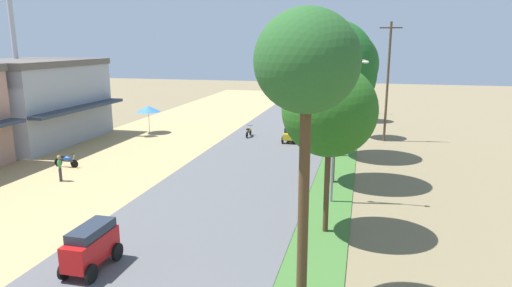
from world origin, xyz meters
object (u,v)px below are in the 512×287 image
Objects in this scene: median_tree_nearest at (307,65)px; streetlamp_mid at (352,78)px; median_tree_fourth at (344,65)px; motorbike_ahead_third at (249,131)px; median_tree_second at (329,111)px; car_van_red at (91,245)px; median_tree_fifth at (350,52)px; streetlamp_near at (334,120)px; pedestrian_on_shoulder at (60,167)px; car_hatchback_yellow at (290,134)px; median_tree_third at (335,72)px; parked_motorbike_fourth at (66,160)px; vendor_umbrella at (148,109)px; median_tree_sixth at (350,60)px; utility_pole_near at (388,81)px.

streetlamp_mid is at bearing 89.68° from median_tree_nearest.
median_tree_fourth reaches higher than motorbike_ahead_third.
median_tree_second is 10.77m from car_van_red.
median_tree_fifth reaches higher than streetlamp_near.
median_tree_fifth is at bearing -89.60° from streetlamp_mid.
pedestrian_on_shoulder is 19.76m from median_tree_nearest.
median_tree_nearest is 6.19m from median_tree_second.
motorbike_ahead_third is at bearing -166.33° from median_tree_fifth.
streetlamp_mid is (-0.00, 31.32, -0.18)m from streetlamp_near.
median_tree_fifth is at bearing 36.70° from car_hatchback_yellow.
streetlamp_mid is 3.59× the size of car_hatchback_yellow.
parked_motorbike_fourth is at bearing -176.90° from median_tree_third.
vendor_umbrella is 0.27× the size of median_tree_third.
vendor_umbrella is 0.34× the size of median_tree_second.
median_tree_sixth is at bearing 52.98° from motorbike_ahead_third.
median_tree_second is 4.12× the size of motorbike_ahead_third.
pedestrian_on_shoulder is at bearing -116.93° from motorbike_ahead_third.
streetlamp_near reaches higher than car_van_red.
median_tree_fifth reaches higher than motorbike_ahead_third.
vendor_umbrella is at bearing -175.41° from utility_pole_near.
car_hatchback_yellow is at bearing -19.15° from motorbike_ahead_third.
median_tree_fourth reaches higher than median_tree_sixth.
car_hatchback_yellow is (-4.46, 3.67, -6.00)m from median_tree_fourth.
median_tree_fifth is (0.37, 13.73, 0.87)m from median_tree_third.
utility_pole_near is at bearing 66.34° from car_van_red.
pedestrian_on_shoulder is at bearing -59.93° from parked_motorbike_fourth.
parked_motorbike_fourth is 0.24× the size of median_tree_second.
car_van_red is (9.82, -11.99, 0.47)m from parked_motorbike_fourth.
car_hatchback_yellow is (-4.50, -17.54, -3.49)m from streetlamp_mid.
streetlamp_near is at bearing 90.60° from median_tree_second.
median_tree_sixth is (17.68, 11.33, 4.17)m from vendor_umbrella.
median_tree_nearest is 1.02× the size of median_tree_fifth.
median_tree_fifth reaches higher than median_tree_sixth.
parked_motorbike_fourth is 0.25× the size of streetlamp_mid.
utility_pole_near is 4.14× the size of car_van_red.
utility_pole_near is (3.29, 16.40, 0.76)m from streetlamp_near.
vendor_umbrella is 21.43m from utility_pole_near.
parked_motorbike_fourth is 17.47m from car_hatchback_yellow.
streetlamp_mid is (-0.04, 35.25, -1.25)m from median_tree_second.
motorbike_ahead_third is at bearing -173.85° from utility_pole_near.
car_van_red is (-8.09, -5.54, -4.47)m from median_tree_second.
utility_pole_near is (3.25, 20.33, -0.31)m from median_tree_second.
median_tree_nearest is at bearing -90.05° from median_tree_sixth.
median_tree_third is 5.28× the size of motorbike_ahead_third.
median_tree_third is 1.05× the size of median_tree_fifth.
motorbike_ahead_third is at bearing 113.93° from median_tree_second.
median_tree_third is 0.95× the size of utility_pole_near.
pedestrian_on_shoulder is at bearing -117.21° from streetlamp_mid.
utility_pole_near is at bearing 18.60° from car_hatchback_yellow.
utility_pole_near is (3.29, -14.92, 0.94)m from streetlamp_mid.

